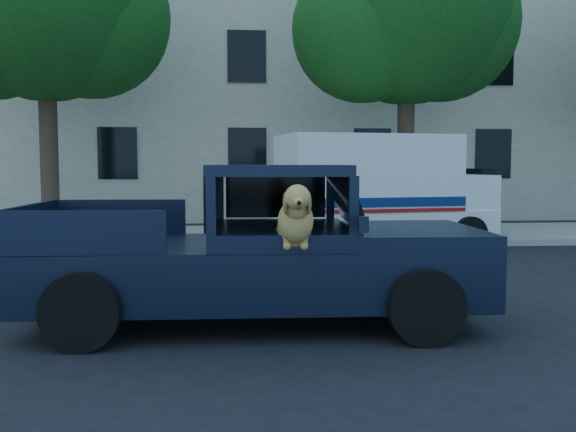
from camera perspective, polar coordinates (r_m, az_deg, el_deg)
The scene contains 8 objects.
ground at distance 7.04m, azimuth -8.76°, elevation -10.83°, with size 120.00×120.00×0.00m, color black.
far_sidewalk at distance 16.08m, azimuth -6.75°, elevation -1.79°, with size 60.00×4.00×0.15m, color gray.
lane_stripes at distance 10.46m, azimuth 3.46°, elevation -5.63°, with size 21.60×0.14×0.01m, color silver, non-canonical shape.
street_tree_left at distance 17.41m, azimuth -20.70°, elevation 17.11°, with size 6.00×5.20×8.60m.
street_tree_mid at distance 17.45m, azimuth 10.66°, elevation 17.29°, with size 6.00×5.20×8.60m.
building_main at distance 23.56m, azimuth 1.08°, elevation 11.07°, with size 26.00×6.00×9.00m, color beige.
pickup_truck at distance 7.52m, azimuth -3.58°, elevation -4.87°, with size 5.27×2.74×1.86m.
mail_truck at distance 14.35m, azimuth 8.11°, elevation 1.49°, with size 4.84×2.95×2.50m.
Camera 1 is at (0.44, -6.78, 1.88)m, focal length 40.00 mm.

